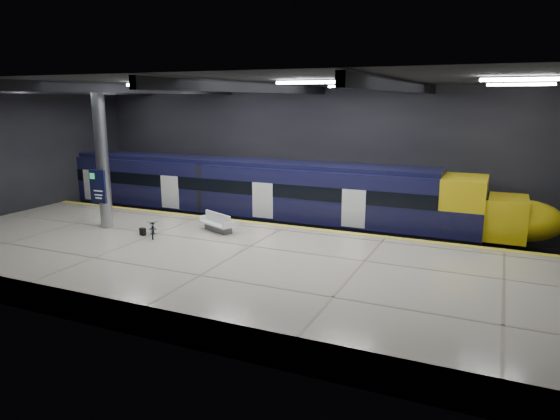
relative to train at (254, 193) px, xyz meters
The scene contains 10 objects.
ground 6.65m from the train, 60.37° to the right, with size 30.00×30.00×0.00m, color black.
room_shell 7.30m from the train, 60.37° to the right, with size 30.10×16.10×8.05m.
platform 8.72m from the train, 68.65° to the right, with size 30.00×11.00×1.10m, color beige.
safety_strip 4.27m from the train, 41.30° to the right, with size 30.00×0.40×0.01m, color yellow.
rails 3.70m from the train, ahead, with size 30.00×1.52×0.16m.
train is the anchor object (origin of this frame).
bench 5.03m from the train, 83.59° to the right, with size 2.20×1.60×0.90m.
bicycle 7.24m from the train, 103.31° to the right, with size 0.55×1.58×0.83m, color #99999E.
pannier_bag 7.42m from the train, 107.85° to the right, with size 0.30×0.18×0.35m, color black.
info_column 8.49m from the train, 126.77° to the right, with size 0.90×0.78×6.90m.
Camera 1 is at (9.55, -19.36, 7.30)m, focal length 32.00 mm.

